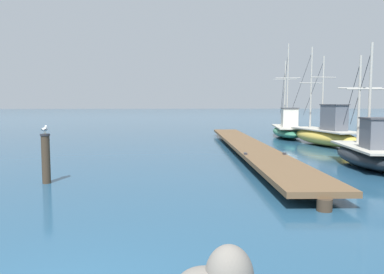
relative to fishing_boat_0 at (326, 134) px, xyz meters
The scene contains 6 objects.
floating_dock 6.07m from the fishing_boat_0, 154.17° to the right, with size 3.11×21.78×0.53m.
fishing_boat_0 is the anchor object (origin of this frame).
fishing_boat_1 7.83m from the fishing_boat_0, 101.97° to the right, with size 2.86×6.08×4.94m.
fishing_boat_2 5.41m from the fishing_boat_0, 95.29° to the left, with size 3.32×7.87×7.03m.
mooring_piling 16.68m from the fishing_boat_0, 144.42° to the right, with size 0.30×0.30×1.58m.
perched_seagull 16.72m from the fishing_boat_0, 144.41° to the right, with size 0.14×0.38×0.27m.
Camera 1 is at (1.30, -4.21, 2.50)m, focal length 34.37 mm.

